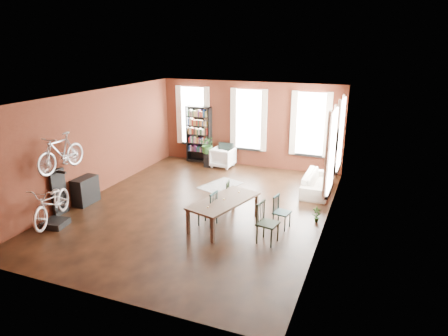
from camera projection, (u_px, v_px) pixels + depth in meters
The scene contains 19 objects.
room at pixel (215, 132), 11.32m from camera, with size 9.00×9.04×3.22m.
dining_table at pixel (224, 212), 10.36m from camera, with size 0.93×2.05×0.70m, color brown.
dining_chair_a at pixel (208, 208), 10.33m from camera, with size 0.43×0.43×0.93m, color #1B3B3D.
dining_chair_b at pixel (222, 195), 11.30m from camera, with size 0.39×0.39×0.85m, color black.
dining_chair_c at pixel (268, 223), 9.39m from camera, with size 0.46×0.46×0.99m, color black.
dining_chair_d at pixel (282, 212), 10.16m from camera, with size 0.40×0.40×0.86m, color #1B383B.
bookshelf at pixel (199, 134), 15.69m from camera, with size 1.00×0.32×2.20m, color black.
white_armchair at pixel (223, 156), 15.20m from camera, with size 0.79×0.74×0.82m, color white.
cream_sofa at pixel (318, 179), 12.66m from camera, with size 2.08×0.61×0.81m, color beige.
striped_rug at pixel (220, 185), 13.31m from camera, with size 0.90×1.44×0.01m, color black.
bike_trainer at pixel (55, 223), 10.35m from camera, with size 0.55×0.55×0.16m, color black.
bike_wall_rack at pixel (59, 192), 10.90m from camera, with size 0.16×0.60×1.30m, color black.
console_table at pixel (85, 190), 11.74m from camera, with size 0.40×0.80×0.80m, color black.
plant_stand at pixel (208, 160), 15.21m from camera, with size 0.27×0.27×0.53m, color black.
plant_by_sofa at pixel (326, 180), 13.48m from camera, with size 0.32×0.57×0.26m, color #234E1F.
plant_small at pixel (316, 219), 10.60m from camera, with size 0.22×0.42×0.15m, color #2C5F26.
bicycle_floor at pixel (50, 186), 10.04m from camera, with size 0.66×1.00×1.90m, color beige.
bicycle_hung at pixel (59, 140), 10.37m from camera, with size 0.47×1.00×1.66m, color #A5A8AD.
plant_on_stand at pixel (208, 147), 15.06m from camera, with size 0.62×0.68×0.53m, color #2B5D25.
Camera 1 is at (4.54, -9.63, 4.58)m, focal length 32.00 mm.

